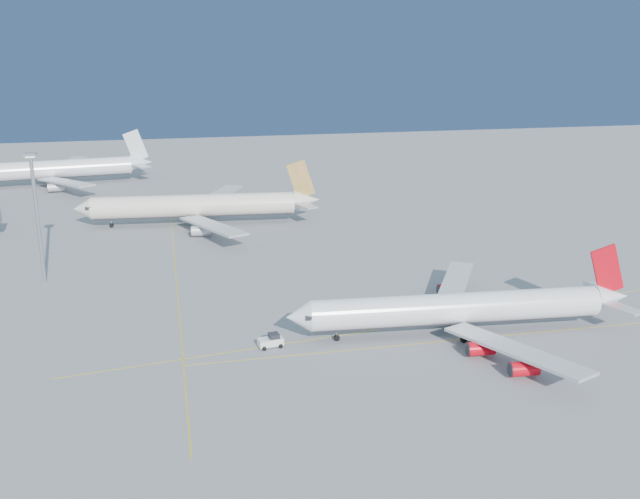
{
  "coord_description": "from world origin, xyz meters",
  "views": [
    {
      "loc": [
        -41.03,
        -116.56,
        48.68
      ],
      "look_at": [
        -10.83,
        20.04,
        7.0
      ],
      "focal_mm": 40.0,
      "sensor_mm": 36.0,
      "label": 1
    }
  ],
  "objects_px": {
    "airliner_etihad": "(200,206)",
    "pushback_tug": "(271,341)",
    "airliner_virgin": "(463,309)",
    "airliner_third": "(54,169)",
    "light_mast": "(36,208)"
  },
  "relations": [
    {
      "from": "airliner_etihad",
      "to": "pushback_tug",
      "type": "xyz_separation_m",
      "value": [
        6.62,
        -83.22,
        -4.17
      ]
    },
    {
      "from": "pushback_tug",
      "to": "airliner_virgin",
      "type": "bearing_deg",
      "value": -11.81
    },
    {
      "from": "airliner_virgin",
      "to": "airliner_third",
      "type": "relative_size",
      "value": 0.9
    },
    {
      "from": "airliner_virgin",
      "to": "airliner_third",
      "type": "bearing_deg",
      "value": 123.74
    },
    {
      "from": "airliner_third",
      "to": "pushback_tug",
      "type": "distance_m",
      "value": 157.44
    },
    {
      "from": "airliner_third",
      "to": "airliner_virgin",
      "type": "bearing_deg",
      "value": -67.57
    },
    {
      "from": "airliner_virgin",
      "to": "pushback_tug",
      "type": "relative_size",
      "value": 14.05
    },
    {
      "from": "pushback_tug",
      "to": "light_mast",
      "type": "distance_m",
      "value": 60.62
    },
    {
      "from": "airliner_etihad",
      "to": "airliner_third",
      "type": "xyz_separation_m",
      "value": [
        -45.71,
        65.2,
        0.22
      ]
    },
    {
      "from": "airliner_etihad",
      "to": "pushback_tug",
      "type": "bearing_deg",
      "value": -80.62
    },
    {
      "from": "light_mast",
      "to": "airliner_etihad",
      "type": "bearing_deg",
      "value": 50.09
    },
    {
      "from": "airliner_third",
      "to": "pushback_tug",
      "type": "height_order",
      "value": "airliner_third"
    },
    {
      "from": "light_mast",
      "to": "pushback_tug",
      "type": "bearing_deg",
      "value": -45.77
    },
    {
      "from": "pushback_tug",
      "to": "airliner_third",
      "type": "bearing_deg",
      "value": 100.17
    },
    {
      "from": "airliner_etihad",
      "to": "light_mast",
      "type": "relative_size",
      "value": 2.45
    }
  ]
}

